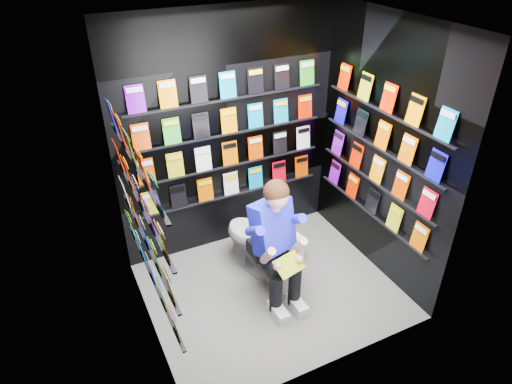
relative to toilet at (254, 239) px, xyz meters
name	(u,v)px	position (x,y,z in m)	size (l,w,h in m)	color
floor	(271,290)	(-0.01, -0.41, -0.37)	(2.40, 2.40, 0.00)	slate
ceiling	(277,24)	(-0.01, -0.41, 2.23)	(2.40, 2.40, 0.00)	white
wall_back	(228,137)	(-0.01, 0.59, 0.93)	(2.40, 0.04, 2.60)	black
wall_front	(340,243)	(-0.01, -1.41, 0.93)	(2.40, 0.04, 2.60)	black
wall_left	(136,214)	(-1.21, -0.41, 0.93)	(0.04, 2.00, 2.60)	black
wall_right	(383,153)	(1.19, -0.41, 0.93)	(0.04, 2.00, 2.60)	black
comics_back	(229,137)	(-0.01, 0.56, 0.94)	(2.10, 0.06, 1.37)	red
comics_left	(140,212)	(-1.18, -0.41, 0.94)	(0.06, 1.70, 1.37)	red
comics_right	(380,153)	(1.16, -0.41, 0.94)	(0.06, 1.70, 1.37)	red
toilet	(254,239)	(0.00, 0.00, 0.00)	(0.42, 0.75, 0.73)	white
longbox	(286,246)	(0.40, 0.01, -0.23)	(0.20, 0.37, 0.28)	white
longbox_lid	(287,235)	(0.40, 0.01, -0.08)	(0.22, 0.39, 0.03)	white
reader	(271,227)	(0.00, -0.38, 0.41)	(0.53, 0.77, 1.42)	#1E1ED2
held_comic	(289,265)	(0.00, -0.73, 0.21)	(0.28, 0.01, 0.19)	green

